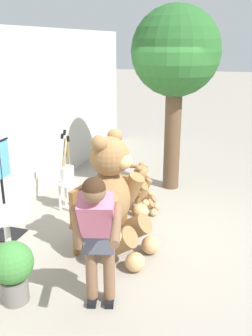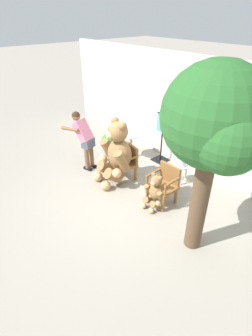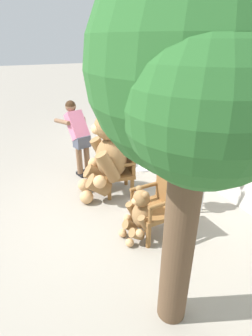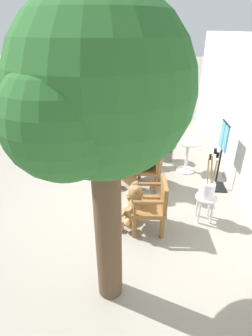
{
  "view_description": "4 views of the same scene",
  "coord_description": "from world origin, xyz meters",
  "px_view_note": "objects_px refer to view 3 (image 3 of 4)",
  "views": [
    {
      "loc": [
        -4.61,
        -0.97,
        2.59
      ],
      "look_at": [
        0.0,
        0.48,
        0.94
      ],
      "focal_mm": 40.0,
      "sensor_mm": 36.0,
      "label": 1
    },
    {
      "loc": [
        3.62,
        -2.92,
        3.66
      ],
      "look_at": [
        -0.25,
        0.38,
        0.57
      ],
      "focal_mm": 28.0,
      "sensor_mm": 36.0,
      "label": 2
    },
    {
      "loc": [
        3.28,
        -1.0,
        2.59
      ],
      "look_at": [
        -0.18,
        0.58,
        0.71
      ],
      "focal_mm": 28.0,
      "sensor_mm": 36.0,
      "label": 3
    },
    {
      "loc": [
        3.96,
        0.52,
        2.84
      ],
      "look_at": [
        -0.28,
        0.23,
        0.58
      ],
      "focal_mm": 28.0,
      "sensor_mm": 36.0,
      "label": 4
    }
  ],
  "objects_px": {
    "potted_plant": "(117,147)",
    "wooden_chair_right": "(157,205)",
    "teddy_bear_small": "(139,215)",
    "patio_tree": "(199,82)",
    "round_side_table": "(142,150)",
    "brush_bucket": "(197,175)",
    "person_visitor": "(78,132)",
    "teddy_bear_large": "(107,155)",
    "clothing_display_stand": "(181,145)",
    "wooden_chair_left": "(121,169)",
    "white_stool": "(195,190)"
  },
  "relations": [
    {
      "from": "teddy_bear_large",
      "to": "potted_plant",
      "type": "relative_size",
      "value": 2.34
    },
    {
      "from": "wooden_chair_left",
      "to": "clothing_display_stand",
      "type": "xyz_separation_m",
      "value": [
        -0.03,
        1.31,
        0.26
      ]
    },
    {
      "from": "white_stool",
      "to": "clothing_display_stand",
      "type": "bearing_deg",
      "value": 157.38
    },
    {
      "from": "person_visitor",
      "to": "brush_bucket",
      "type": "distance_m",
      "value": 2.51
    },
    {
      "from": "wooden_chair_right",
      "to": "teddy_bear_large",
      "type": "relative_size",
      "value": 0.54
    },
    {
      "from": "teddy_bear_small",
      "to": "patio_tree",
      "type": "relative_size",
      "value": 0.25
    },
    {
      "from": "brush_bucket",
      "to": "person_visitor",
      "type": "bearing_deg",
      "value": -147.11
    },
    {
      "from": "white_stool",
      "to": "patio_tree",
      "type": "relative_size",
      "value": 0.15
    },
    {
      "from": "wooden_chair_right",
      "to": "brush_bucket",
      "type": "bearing_deg",
      "value": 106.07
    },
    {
      "from": "wooden_chair_left",
      "to": "white_stool",
      "type": "height_order",
      "value": "wooden_chair_left"
    },
    {
      "from": "teddy_bear_large",
      "to": "round_side_table",
      "type": "xyz_separation_m",
      "value": [
        -0.68,
        1.07,
        -0.33
      ]
    },
    {
      "from": "wooden_chair_left",
      "to": "wooden_chair_right",
      "type": "relative_size",
      "value": 1.0
    },
    {
      "from": "wooden_chair_left",
      "to": "potted_plant",
      "type": "bearing_deg",
      "value": 161.11
    },
    {
      "from": "wooden_chair_right",
      "to": "white_stool",
      "type": "height_order",
      "value": "wooden_chair_right"
    },
    {
      "from": "teddy_bear_large",
      "to": "person_visitor",
      "type": "relative_size",
      "value": 1.05
    },
    {
      "from": "wooden_chair_left",
      "to": "patio_tree",
      "type": "bearing_deg",
      "value": -12.26
    },
    {
      "from": "wooden_chair_left",
      "to": "person_visitor",
      "type": "relative_size",
      "value": 0.57
    },
    {
      "from": "teddy_bear_large",
      "to": "clothing_display_stand",
      "type": "xyz_separation_m",
      "value": [
        -0.01,
        1.58,
        -0.06
      ]
    },
    {
      "from": "wooden_chair_right",
      "to": "round_side_table",
      "type": "height_order",
      "value": "wooden_chair_right"
    },
    {
      "from": "teddy_bear_large",
      "to": "patio_tree",
      "type": "distance_m",
      "value": 3.01
    },
    {
      "from": "patio_tree",
      "to": "round_side_table",
      "type": "bearing_deg",
      "value": 157.26
    },
    {
      "from": "teddy_bear_small",
      "to": "person_visitor",
      "type": "xyz_separation_m",
      "value": [
        -2.35,
        -0.2,
        0.51
      ]
    },
    {
      "from": "clothing_display_stand",
      "to": "wooden_chair_right",
      "type": "bearing_deg",
      "value": -45.15
    },
    {
      "from": "wooden_chair_right",
      "to": "clothing_display_stand",
      "type": "bearing_deg",
      "value": 134.85
    },
    {
      "from": "person_visitor",
      "to": "brush_bucket",
      "type": "height_order",
      "value": "person_visitor"
    },
    {
      "from": "brush_bucket",
      "to": "clothing_display_stand",
      "type": "relative_size",
      "value": 0.62
    },
    {
      "from": "wooden_chair_left",
      "to": "wooden_chair_right",
      "type": "distance_m",
      "value": 1.27
    },
    {
      "from": "potted_plant",
      "to": "white_stool",
      "type": "bearing_deg",
      "value": 11.71
    },
    {
      "from": "wooden_chair_left",
      "to": "round_side_table",
      "type": "relative_size",
      "value": 1.19
    },
    {
      "from": "person_visitor",
      "to": "round_side_table",
      "type": "relative_size",
      "value": 2.1
    },
    {
      "from": "wooden_chair_left",
      "to": "clothing_display_stand",
      "type": "height_order",
      "value": "clothing_display_stand"
    },
    {
      "from": "teddy_bear_small",
      "to": "wooden_chair_left",
      "type": "bearing_deg",
      "value": 167.47
    },
    {
      "from": "teddy_bear_large",
      "to": "potted_plant",
      "type": "xyz_separation_m",
      "value": [
        -1.18,
        0.68,
        -0.38
      ]
    },
    {
      "from": "teddy_bear_small",
      "to": "brush_bucket",
      "type": "distance_m",
      "value": 1.21
    },
    {
      "from": "teddy_bear_large",
      "to": "clothing_display_stand",
      "type": "bearing_deg",
      "value": 90.25
    },
    {
      "from": "round_side_table",
      "to": "patio_tree",
      "type": "height_order",
      "value": "patio_tree"
    },
    {
      "from": "wooden_chair_right",
      "to": "white_stool",
      "type": "bearing_deg",
      "value": 106.16
    },
    {
      "from": "clothing_display_stand",
      "to": "brush_bucket",
      "type": "bearing_deg",
      "value": -22.55
    },
    {
      "from": "wooden_chair_right",
      "to": "white_stool",
      "type": "relative_size",
      "value": 1.87
    },
    {
      "from": "round_side_table",
      "to": "white_stool",
      "type": "bearing_deg",
      "value": 2.28
    },
    {
      "from": "wooden_chair_left",
      "to": "teddy_bear_large",
      "type": "bearing_deg",
      "value": -95.85
    },
    {
      "from": "wooden_chair_right",
      "to": "teddy_bear_large",
      "type": "distance_m",
      "value": 1.36
    },
    {
      "from": "teddy_bear_large",
      "to": "person_visitor",
      "type": "height_order",
      "value": "teddy_bear_large"
    },
    {
      "from": "wooden_chair_right",
      "to": "teddy_bear_small",
      "type": "distance_m",
      "value": 0.29
    },
    {
      "from": "patio_tree",
      "to": "clothing_display_stand",
      "type": "distance_m",
      "value": 3.56
    },
    {
      "from": "potted_plant",
      "to": "wooden_chair_right",
      "type": "bearing_deg",
      "value": -9.44
    },
    {
      "from": "person_visitor",
      "to": "clothing_display_stand",
      "type": "height_order",
      "value": "person_visitor"
    },
    {
      "from": "round_side_table",
      "to": "patio_tree",
      "type": "xyz_separation_m",
      "value": [
        3.24,
        -1.36,
        1.89
      ]
    },
    {
      "from": "clothing_display_stand",
      "to": "teddy_bear_large",
      "type": "bearing_deg",
      "value": -89.75
    },
    {
      "from": "wooden_chair_right",
      "to": "teddy_bear_small",
      "type": "height_order",
      "value": "wooden_chair_right"
    }
  ]
}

